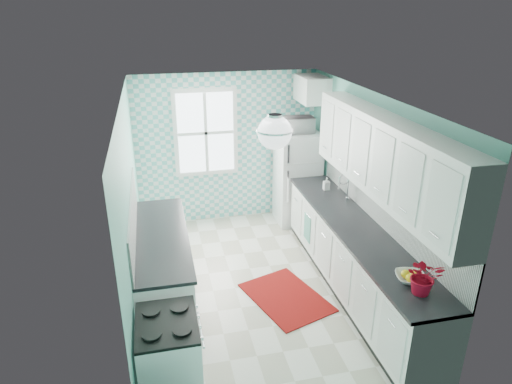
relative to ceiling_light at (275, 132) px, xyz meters
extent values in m
cube|color=silver|center=(0.00, 0.80, -2.33)|extent=(3.00, 4.40, 0.02)
cube|color=white|center=(0.00, 0.80, 0.19)|extent=(3.00, 4.40, 0.02)
cube|color=#66B7A6|center=(0.00, 3.01, -1.07)|extent=(3.00, 0.02, 2.50)
cube|color=#66B7A6|center=(0.00, -1.41, -1.07)|extent=(3.00, 0.02, 2.50)
cube|color=#66B7A6|center=(-1.51, 0.80, -1.07)|extent=(0.02, 4.40, 2.50)
cube|color=#66B7A6|center=(1.51, 0.80, -1.07)|extent=(0.02, 4.40, 2.50)
cube|color=#5BBDB8|center=(0.00, 2.99, -1.07)|extent=(3.00, 0.01, 2.50)
cube|color=white|center=(-0.35, 2.96, -0.77)|extent=(1.04, 0.05, 1.44)
cube|color=white|center=(-0.35, 2.95, -0.77)|extent=(0.90, 0.02, 1.30)
cube|color=white|center=(1.49, 0.40, -1.13)|extent=(0.02, 3.60, 0.51)
cube|color=white|center=(-1.49, 0.73, -1.13)|extent=(0.02, 2.15, 0.51)
cube|color=white|center=(1.33, 0.20, -0.42)|extent=(0.33, 3.20, 0.90)
cube|color=white|center=(1.30, 2.63, -0.07)|extent=(0.40, 0.74, 0.40)
cylinder|color=silver|center=(0.00, 0.00, 0.16)|extent=(0.14, 0.14, 0.04)
cylinder|color=silver|center=(0.00, 0.00, 0.09)|extent=(0.02, 0.02, 0.12)
sphere|color=white|center=(0.00, 0.00, 0.00)|extent=(0.34, 0.34, 0.34)
cube|color=white|center=(1.20, 0.40, -1.87)|extent=(0.60, 3.60, 0.90)
cube|color=black|center=(1.19, 0.40, -1.40)|extent=(0.63, 3.60, 0.04)
cube|color=white|center=(-1.20, 0.73, -1.87)|extent=(0.60, 2.15, 0.90)
cube|color=black|center=(-1.19, 0.73, -1.40)|extent=(0.63, 2.15, 0.04)
cube|color=white|center=(1.11, 2.59, -1.54)|extent=(0.68, 0.64, 1.56)
cube|color=silver|center=(1.11, 2.27, -1.18)|extent=(0.67, 0.01, 0.02)
cube|color=silver|center=(0.84, 2.25, -0.99)|extent=(0.03, 0.03, 0.30)
cube|color=silver|center=(0.84, 2.25, -1.54)|extent=(0.03, 0.03, 0.54)
cube|color=white|center=(-1.20, -0.80, -1.89)|extent=(0.55, 0.70, 0.83)
cube|color=black|center=(-1.20, -0.80, -1.48)|extent=(0.55, 0.70, 0.03)
cube|color=black|center=(-0.92, -0.80, -1.84)|extent=(0.01, 0.46, 0.28)
cube|color=silver|center=(1.20, 1.18, -1.40)|extent=(0.52, 0.44, 0.12)
cylinder|color=silver|center=(1.39, 1.18, -1.20)|extent=(0.02, 0.02, 0.30)
torus|color=silver|center=(1.32, 1.18, -1.01)|extent=(0.16, 0.02, 0.16)
cube|color=maroon|center=(0.31, 0.44, -2.32)|extent=(1.11, 1.33, 0.02)
cube|color=#6DBAB2|center=(0.89, 1.36, -1.84)|extent=(0.10, 0.25, 0.39)
imported|color=silver|center=(1.20, -0.81, -1.35)|extent=(0.36, 0.36, 0.07)
imported|color=#9F0514|center=(1.20, -1.02, -1.20)|extent=(0.42, 0.39, 0.37)
imported|color=#9AA9B8|center=(1.25, 1.63, -1.29)|extent=(0.09, 0.09, 0.19)
imported|color=white|center=(1.11, 2.59, -0.63)|extent=(0.47, 0.33, 0.26)
camera|label=1|loc=(-1.15, -4.22, 1.19)|focal=32.00mm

